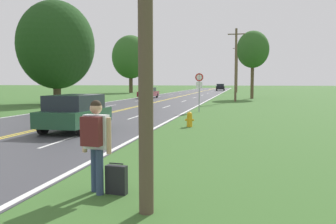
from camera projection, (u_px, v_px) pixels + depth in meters
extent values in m
cube|color=white|center=(62.00, 141.00, 12.81)|extent=(0.12, 3.00, 0.00)
cube|color=white|center=(135.00, 117.00, 21.59)|extent=(0.12, 3.00, 0.00)
cube|color=white|center=(167.00, 107.00, 30.36)|extent=(0.12, 3.00, 0.00)
cube|color=white|center=(184.00, 101.00, 39.13)|extent=(0.12, 3.00, 0.00)
cube|color=white|center=(195.00, 98.00, 47.91)|extent=(0.12, 3.00, 0.00)
cube|color=white|center=(202.00, 95.00, 56.68)|extent=(0.12, 3.00, 0.00)
cube|color=white|center=(208.00, 93.00, 65.45)|extent=(0.12, 3.00, 0.00)
cube|color=white|center=(212.00, 92.00, 74.22)|extent=(0.12, 3.00, 0.00)
cube|color=white|center=(215.00, 91.00, 83.00)|extent=(0.12, 3.00, 0.00)
cube|color=white|center=(218.00, 90.00, 91.77)|extent=(0.12, 3.00, 0.00)
cube|color=white|center=(220.00, 89.00, 100.54)|extent=(0.12, 3.00, 0.00)
cube|color=white|center=(222.00, 89.00, 109.32)|extent=(0.12, 3.00, 0.00)
cube|color=white|center=(58.00, 115.00, 22.65)|extent=(0.12, 3.00, 0.00)
cube|color=white|center=(110.00, 106.00, 31.42)|extent=(0.12, 3.00, 0.00)
cube|color=white|center=(139.00, 101.00, 40.19)|extent=(0.12, 3.00, 0.00)
cube|color=white|center=(158.00, 97.00, 48.97)|extent=(0.12, 3.00, 0.00)
cube|color=white|center=(171.00, 95.00, 57.74)|extent=(0.12, 3.00, 0.00)
cube|color=white|center=(180.00, 93.00, 66.51)|extent=(0.12, 3.00, 0.00)
cube|color=white|center=(188.00, 92.00, 75.29)|extent=(0.12, 3.00, 0.00)
cube|color=white|center=(193.00, 91.00, 84.06)|extent=(0.12, 3.00, 0.00)
cube|color=white|center=(198.00, 90.00, 92.83)|extent=(0.12, 3.00, 0.00)
cube|color=white|center=(202.00, 89.00, 101.60)|extent=(0.12, 3.00, 0.00)
cube|color=white|center=(205.00, 89.00, 110.38)|extent=(0.12, 3.00, 0.00)
cylinder|color=navy|center=(95.00, 170.00, 6.92)|extent=(0.14, 0.14, 0.87)
cylinder|color=navy|center=(100.00, 172.00, 6.71)|extent=(0.14, 0.14, 0.87)
cube|color=silver|center=(96.00, 132.00, 6.75)|extent=(0.49, 0.24, 0.65)
sphere|color=tan|center=(96.00, 108.00, 6.71)|extent=(0.23, 0.23, 0.23)
sphere|color=#2D2319|center=(96.00, 106.00, 6.71)|extent=(0.22, 0.22, 0.22)
cylinder|color=tan|center=(84.00, 134.00, 6.84)|extent=(0.09, 0.09, 0.69)
cylinder|color=tan|center=(109.00, 136.00, 6.68)|extent=(0.09, 0.09, 0.69)
cube|color=#561E1E|center=(91.00, 131.00, 6.57)|extent=(0.39, 0.22, 0.55)
cube|color=black|center=(116.00, 180.00, 6.77)|extent=(0.42, 0.19, 0.55)
cylinder|color=black|center=(116.00, 164.00, 6.74)|extent=(0.29, 0.05, 0.02)
cylinder|color=gold|center=(190.00, 121.00, 16.89)|extent=(0.26, 0.26, 0.54)
sphere|color=gold|center=(190.00, 114.00, 16.87)|extent=(0.25, 0.25, 0.25)
cylinder|color=gold|center=(193.00, 120.00, 16.85)|extent=(0.08, 0.09, 0.09)
cylinder|color=gold|center=(186.00, 120.00, 16.92)|extent=(0.08, 0.09, 0.09)
cylinder|color=gray|center=(199.00, 93.00, 25.07)|extent=(0.07, 0.07, 2.70)
cylinder|color=white|center=(199.00, 77.00, 24.95)|extent=(0.60, 0.02, 0.60)
torus|color=red|center=(199.00, 77.00, 24.94)|extent=(0.55, 0.07, 0.55)
cube|color=white|center=(199.00, 85.00, 25.00)|extent=(0.44, 0.02, 0.44)
cylinder|color=brown|center=(236.00, 65.00, 38.12)|extent=(0.24, 0.24, 7.81)
cube|color=brown|center=(236.00, 34.00, 37.84)|extent=(1.80, 0.12, 0.10)
cylinder|color=brown|center=(237.00, 69.00, 70.92)|extent=(0.24, 0.24, 9.38)
cube|color=brown|center=(237.00, 48.00, 70.58)|extent=(1.80, 0.12, 0.10)
cylinder|color=#473828|center=(131.00, 83.00, 68.79)|extent=(0.72, 0.72, 3.85)
ellipsoid|color=#2D5B23|center=(131.00, 57.00, 68.36)|extent=(7.19, 7.19, 8.27)
cylinder|color=#473828|center=(57.00, 91.00, 34.75)|extent=(0.74, 0.74, 2.56)
ellipsoid|color=#1E4219|center=(56.00, 45.00, 34.37)|extent=(7.38, 7.38, 8.49)
cylinder|color=brown|center=(252.00, 81.00, 45.01)|extent=(0.40, 0.40, 4.48)
ellipsoid|color=#2D5B23|center=(253.00, 49.00, 44.67)|extent=(4.04, 4.04, 4.65)
cylinder|color=black|center=(81.00, 127.00, 14.02)|extent=(0.20, 0.69, 0.69)
cylinder|color=black|center=(43.00, 126.00, 14.37)|extent=(0.20, 0.69, 0.69)
cylinder|color=black|center=(104.00, 121.00, 16.29)|extent=(0.20, 0.69, 0.69)
cylinder|color=black|center=(70.00, 120.00, 16.64)|extent=(0.20, 0.69, 0.69)
cube|color=#1E472D|center=(75.00, 117.00, 15.31)|extent=(1.90, 3.76, 0.65)
cube|color=#1E232D|center=(75.00, 102.00, 15.25)|extent=(1.67, 2.64, 0.62)
cylinder|color=black|center=(146.00, 95.00, 47.95)|extent=(0.21, 0.61, 0.61)
cylinder|color=black|center=(157.00, 95.00, 47.62)|extent=(0.21, 0.61, 0.61)
cylinder|color=black|center=(140.00, 96.00, 45.12)|extent=(0.21, 0.61, 0.61)
cylinder|color=black|center=(151.00, 96.00, 44.79)|extent=(0.21, 0.61, 0.61)
cube|color=maroon|center=(148.00, 94.00, 46.35)|extent=(1.78, 4.71, 0.61)
cube|color=#1E232D|center=(148.00, 89.00, 46.12)|extent=(1.55, 2.60, 0.51)
cylinder|color=black|center=(224.00, 89.00, 83.50)|extent=(0.22, 0.77, 0.77)
cylinder|color=black|center=(216.00, 89.00, 83.82)|extent=(0.22, 0.77, 0.77)
cylinder|color=black|center=(224.00, 89.00, 86.34)|extent=(0.22, 0.77, 0.77)
cylinder|color=black|center=(217.00, 89.00, 86.66)|extent=(0.22, 0.77, 0.77)
cube|color=black|center=(220.00, 88.00, 85.05)|extent=(2.03, 4.73, 0.72)
cube|color=#1E232D|center=(220.00, 85.00, 85.00)|extent=(1.77, 3.32, 0.58)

